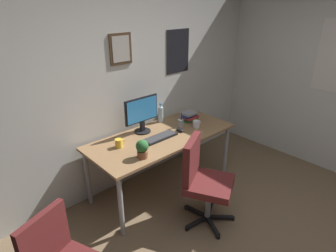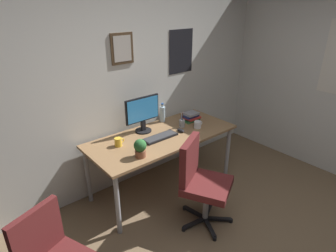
% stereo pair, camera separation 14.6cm
% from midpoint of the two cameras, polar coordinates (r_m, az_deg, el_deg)
% --- Properties ---
extents(wall_back, '(4.40, 0.10, 2.60)m').
position_cam_midpoint_polar(wall_back, '(3.45, -9.19, 8.63)').
color(wall_back, silver).
rests_on(wall_back, ground_plane).
extents(desk, '(1.80, 0.79, 0.74)m').
position_cam_midpoint_polar(desk, '(3.38, -2.38, -2.87)').
color(desk, '#936D47').
rests_on(desk, ground_plane).
extents(office_chair, '(0.62, 0.62, 0.95)m').
position_cam_midpoint_polar(office_chair, '(2.97, 5.53, -10.35)').
color(office_chair, '#591E1E').
rests_on(office_chair, ground_plane).
extents(monitor, '(0.46, 0.20, 0.43)m').
position_cam_midpoint_polar(monitor, '(3.37, -6.53, 2.56)').
color(monitor, black).
rests_on(monitor, desk).
extents(keyboard, '(0.43, 0.15, 0.03)m').
position_cam_midpoint_polar(keyboard, '(3.27, -2.87, -2.29)').
color(keyboard, black).
rests_on(keyboard, desk).
extents(computer_mouse, '(0.06, 0.11, 0.04)m').
position_cam_midpoint_polar(computer_mouse, '(3.44, 1.21, -0.84)').
color(computer_mouse, black).
rests_on(computer_mouse, desk).
extents(water_bottle, '(0.07, 0.07, 0.25)m').
position_cam_midpoint_polar(water_bottle, '(3.69, -2.64, 2.43)').
color(water_bottle, silver).
rests_on(water_bottle, desk).
extents(coffee_mug_near, '(0.12, 0.08, 0.09)m').
position_cam_midpoint_polar(coffee_mug_near, '(3.12, -11.20, -3.42)').
color(coffee_mug_near, yellow).
rests_on(coffee_mug_near, desk).
extents(coffee_mug_far, '(0.13, 0.09, 0.09)m').
position_cam_midpoint_polar(coffee_mug_far, '(3.55, 4.59, 0.40)').
color(coffee_mug_far, white).
rests_on(coffee_mug_far, desk).
extents(potted_plant, '(0.13, 0.13, 0.19)m').
position_cam_midpoint_polar(potted_plant, '(2.86, -6.69, -4.51)').
color(potted_plant, brown).
rests_on(potted_plant, desk).
extents(pen_cup, '(0.07, 0.07, 0.20)m').
position_cam_midpoint_polar(pen_cup, '(3.55, 1.42, 0.67)').
color(pen_cup, '#9EA0A5').
rests_on(pen_cup, desk).
extents(book_stack_left, '(0.23, 0.18, 0.13)m').
position_cam_midpoint_polar(book_stack_left, '(3.73, 3.17, 1.93)').
color(book_stack_left, '#33723F').
rests_on(book_stack_left, desk).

